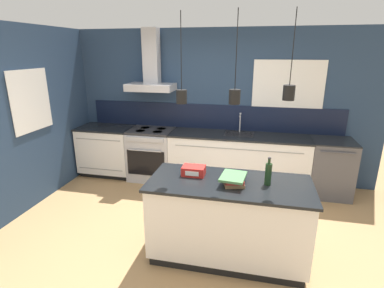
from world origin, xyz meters
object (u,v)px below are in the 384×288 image
book_stack (233,179)px  red_supply_box (194,171)px  oven_range (152,154)px  bottle_on_island (268,174)px  dishwasher (330,168)px

book_stack → red_supply_box: red_supply_box is taller
oven_range → bottle_on_island: size_ratio=3.07×
oven_range → bottle_on_island: (1.96, -1.86, 0.58)m
dishwasher → oven_range: bearing=-179.9°
dishwasher → bottle_on_island: bearing=-119.1°
oven_range → red_supply_box: 2.18m
bottle_on_island → red_supply_box: bottle_on_island is taller
dishwasher → bottle_on_island: 2.21m
red_supply_box → oven_range: bearing=123.0°
book_stack → red_supply_box: 0.47m
dishwasher → red_supply_box: 2.61m
oven_range → bottle_on_island: bottle_on_island is taller
dishwasher → red_supply_box: (-1.84, -1.78, 0.51)m
dishwasher → bottle_on_island: bottle_on_island is taller
dishwasher → book_stack: bearing=-125.8°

